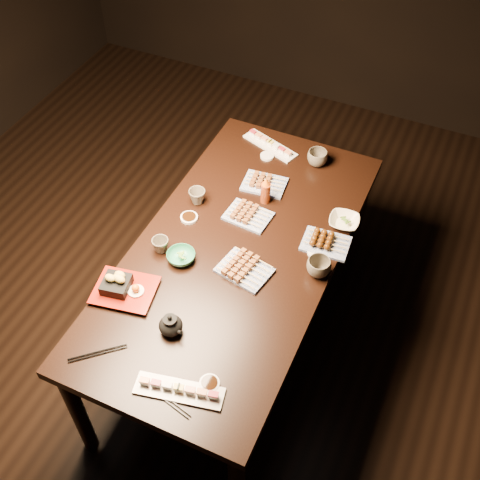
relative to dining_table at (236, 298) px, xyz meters
name	(u,v)px	position (x,y,z in m)	size (l,w,h in m)	color
ground	(166,334)	(-0.37, -0.14, -0.38)	(5.00, 5.00, 0.00)	black
dining_table	(236,298)	(0.00, 0.00, 0.00)	(0.90, 1.80, 0.75)	black
sushi_platter_near	(179,389)	(0.10, -0.74, 0.40)	(0.35, 0.10, 0.04)	white
sushi_platter_far	(270,144)	(-0.14, 0.76, 0.39)	(0.33, 0.09, 0.04)	white
yakitori_plate_center	(248,213)	(-0.03, 0.22, 0.40)	(0.22, 0.16, 0.06)	#828EB6
yakitori_plate_right	(244,267)	(0.09, -0.10, 0.40)	(0.23, 0.17, 0.06)	#828EB6
yakitori_plate_left	(264,181)	(-0.05, 0.46, 0.40)	(0.22, 0.16, 0.06)	#828EB6
tsukune_plate	(326,241)	(0.37, 0.21, 0.40)	(0.22, 0.16, 0.06)	#828EB6
edamame_bowl_green	(181,257)	(-0.20, -0.15, 0.40)	(0.13, 0.13, 0.04)	#2A8157
edamame_bowl_cream	(344,222)	(0.40, 0.37, 0.39)	(0.14, 0.14, 0.04)	white
tempura_tray	(124,285)	(-0.34, -0.42, 0.42)	(0.26, 0.21, 0.10)	black
teacup_near_left	(161,245)	(-0.31, -0.14, 0.41)	(0.08, 0.08, 0.07)	brown
teacup_mid_right	(319,267)	(0.39, 0.03, 0.42)	(0.11, 0.11, 0.09)	brown
teacup_far_left	(197,197)	(-0.30, 0.21, 0.41)	(0.08, 0.08, 0.08)	brown
teacup_far_right	(317,158)	(0.14, 0.73, 0.42)	(0.11, 0.11, 0.08)	brown
teapot	(170,324)	(-0.06, -0.51, 0.42)	(0.12, 0.12, 0.10)	black
condiment_bottle	(266,190)	(0.00, 0.36, 0.45)	(0.05, 0.05, 0.15)	maroon
sauce_dish_west	(189,218)	(-0.29, 0.09, 0.38)	(0.09, 0.09, 0.01)	white
sauce_dish_east	(315,252)	(0.34, 0.13, 0.38)	(0.07, 0.07, 0.01)	white
sauce_dish_se	(209,383)	(0.20, -0.66, 0.38)	(0.08, 0.08, 0.01)	white
sauce_dish_nw	(267,156)	(-0.12, 0.67, 0.38)	(0.07, 0.07, 0.01)	white
chopsticks_near	(98,353)	(-0.27, -0.73, 0.38)	(0.24, 0.02, 0.01)	black
chopsticks_se	(166,399)	(0.07, -0.79, 0.38)	(0.24, 0.02, 0.01)	black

